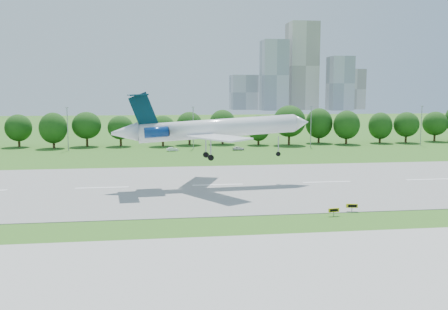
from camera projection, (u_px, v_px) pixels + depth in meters
ground at (390, 216)px, 66.18m from camera, size 600.00×600.00×0.00m
runway at (327, 182)px, 90.75m from camera, size 400.00×45.00×0.08m
tree_line at (255, 125)px, 155.83m from camera, size 288.40×8.40×10.40m
light_poles at (253, 127)px, 145.64m from camera, size 175.90×0.25×12.19m
skyline at (298, 77)px, 459.79m from camera, size 127.00×52.00×80.00m
airliner at (209, 128)px, 86.38m from camera, size 35.43×25.64×11.69m
taxi_sign_left at (352, 206)px, 68.39m from camera, size 1.59×0.50×1.11m
taxi_sign_centre at (334, 210)px, 66.03m from camera, size 1.52×0.36×1.06m
service_vehicle_a at (172, 149)px, 138.80m from camera, size 3.42×1.80×1.07m
service_vehicle_b at (238, 148)px, 140.76m from camera, size 3.47×1.69×1.14m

